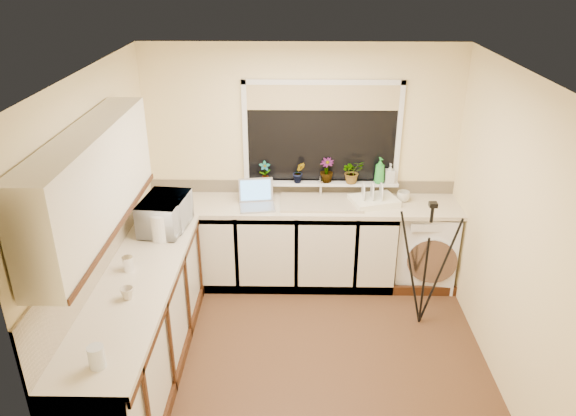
{
  "coord_description": "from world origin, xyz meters",
  "views": [
    {
      "loc": [
        -0.05,
        -3.87,
        3.2
      ],
      "look_at": [
        -0.13,
        0.55,
        1.15
      ],
      "focal_mm": 34.23,
      "sensor_mm": 36.0,
      "label": 1
    }
  ],
  "objects_px": {
    "glass_jug": "(97,357)",
    "soap_bottle_green": "(380,170)",
    "washing_machine": "(426,245)",
    "plant_d": "(352,172)",
    "microwave": "(165,214)",
    "cup_left": "(127,293)",
    "dish_rack": "(374,201)",
    "tripod": "(426,265)",
    "plant_b": "(299,172)",
    "laptop": "(257,199)",
    "plant_c": "(327,170)",
    "steel_jar": "(128,264)",
    "cup_back": "(403,196)",
    "kettle": "(161,227)",
    "soap_bottle_clear": "(390,173)",
    "plant_a": "(265,172)"
  },
  "relations": [
    {
      "from": "glass_jug",
      "to": "laptop",
      "type": "bearing_deg",
      "value": 71.36
    },
    {
      "from": "steel_jar",
      "to": "plant_d",
      "type": "height_order",
      "value": "plant_d"
    },
    {
      "from": "steel_jar",
      "to": "plant_b",
      "type": "relative_size",
      "value": 0.53
    },
    {
      "from": "plant_c",
      "to": "tripod",
      "type": "bearing_deg",
      "value": -47.73
    },
    {
      "from": "tripod",
      "to": "plant_b",
      "type": "height_order",
      "value": "plant_b"
    },
    {
      "from": "soap_bottle_green",
      "to": "soap_bottle_clear",
      "type": "xyz_separation_m",
      "value": [
        0.11,
        0.01,
        -0.03
      ]
    },
    {
      "from": "steel_jar",
      "to": "cup_back",
      "type": "bearing_deg",
      "value": 29.78
    },
    {
      "from": "plant_a",
      "to": "cup_back",
      "type": "distance_m",
      "value": 1.44
    },
    {
      "from": "laptop",
      "to": "cup_back",
      "type": "bearing_deg",
      "value": -3.43
    },
    {
      "from": "soap_bottle_clear",
      "to": "steel_jar",
      "type": "bearing_deg",
      "value": -146.43
    },
    {
      "from": "laptop",
      "to": "steel_jar",
      "type": "distance_m",
      "value": 1.58
    },
    {
      "from": "plant_a",
      "to": "cup_back",
      "type": "relative_size",
      "value": 1.65
    },
    {
      "from": "cup_back",
      "to": "kettle",
      "type": "bearing_deg",
      "value": -159.31
    },
    {
      "from": "plant_c",
      "to": "soap_bottle_green",
      "type": "distance_m",
      "value": 0.54
    },
    {
      "from": "steel_jar",
      "to": "kettle",
      "type": "bearing_deg",
      "value": 74.32
    },
    {
      "from": "kettle",
      "to": "microwave",
      "type": "height_order",
      "value": "microwave"
    },
    {
      "from": "plant_d",
      "to": "soap_bottle_green",
      "type": "xyz_separation_m",
      "value": [
        0.28,
        -0.0,
        0.01
      ]
    },
    {
      "from": "washing_machine",
      "to": "steel_jar",
      "type": "distance_m",
      "value": 3.07
    },
    {
      "from": "plant_b",
      "to": "plant_d",
      "type": "xyz_separation_m",
      "value": [
        0.55,
        0.01,
        0.01
      ]
    },
    {
      "from": "cup_left",
      "to": "cup_back",
      "type": "bearing_deg",
      "value": 37.62
    },
    {
      "from": "washing_machine",
      "to": "tripod",
      "type": "distance_m",
      "value": 0.81
    },
    {
      "from": "plant_d",
      "to": "washing_machine",
      "type": "bearing_deg",
      "value": -12.73
    },
    {
      "from": "laptop",
      "to": "plant_d",
      "type": "height_order",
      "value": "plant_d"
    },
    {
      "from": "plant_c",
      "to": "plant_d",
      "type": "relative_size",
      "value": 1.03
    },
    {
      "from": "kettle",
      "to": "dish_rack",
      "type": "relative_size",
      "value": 0.53
    },
    {
      "from": "washing_machine",
      "to": "soap_bottle_green",
      "type": "distance_m",
      "value": 0.94
    },
    {
      "from": "microwave",
      "to": "plant_b",
      "type": "xyz_separation_m",
      "value": [
        1.22,
        0.78,
        0.11
      ]
    },
    {
      "from": "kettle",
      "to": "plant_a",
      "type": "height_order",
      "value": "plant_a"
    },
    {
      "from": "plant_b",
      "to": "cup_left",
      "type": "xyz_separation_m",
      "value": [
        -1.26,
        -1.91,
        -0.22
      ]
    },
    {
      "from": "dish_rack",
      "to": "tripod",
      "type": "distance_m",
      "value": 0.89
    },
    {
      "from": "kettle",
      "to": "plant_d",
      "type": "xyz_separation_m",
      "value": [
        1.76,
        0.99,
        0.15
      ]
    },
    {
      "from": "soap_bottle_clear",
      "to": "cup_left",
      "type": "bearing_deg",
      "value": -138.69
    },
    {
      "from": "glass_jug",
      "to": "microwave",
      "type": "xyz_separation_m",
      "value": [
        0.01,
        1.87,
        0.08
      ]
    },
    {
      "from": "microwave",
      "to": "cup_left",
      "type": "xyz_separation_m",
      "value": [
        -0.04,
        -1.14,
        -0.11
      ]
    },
    {
      "from": "plant_d",
      "to": "cup_back",
      "type": "relative_size",
      "value": 1.83
    },
    {
      "from": "tripod",
      "to": "plant_a",
      "type": "distance_m",
      "value": 1.86
    },
    {
      "from": "steel_jar",
      "to": "cup_back",
      "type": "distance_m",
      "value": 2.8
    },
    {
      "from": "soap_bottle_green",
      "to": "cup_back",
      "type": "xyz_separation_m",
      "value": [
        0.24,
        -0.13,
        -0.23
      ]
    },
    {
      "from": "washing_machine",
      "to": "cup_left",
      "type": "distance_m",
      "value": 3.17
    },
    {
      "from": "washing_machine",
      "to": "plant_d",
      "type": "height_order",
      "value": "plant_d"
    },
    {
      "from": "washing_machine",
      "to": "kettle",
      "type": "xyz_separation_m",
      "value": [
        -2.56,
        -0.81,
        0.6
      ]
    },
    {
      "from": "glass_jug",
      "to": "soap_bottle_green",
      "type": "height_order",
      "value": "soap_bottle_green"
    },
    {
      "from": "plant_d",
      "to": "soap_bottle_green",
      "type": "relative_size",
      "value": 0.9
    },
    {
      "from": "laptop",
      "to": "plant_b",
      "type": "bearing_deg",
      "value": 22.02
    },
    {
      "from": "dish_rack",
      "to": "plant_d",
      "type": "height_order",
      "value": "plant_d"
    },
    {
      "from": "plant_d",
      "to": "soap_bottle_green",
      "type": "distance_m",
      "value": 0.28
    },
    {
      "from": "steel_jar",
      "to": "washing_machine",
      "type": "bearing_deg",
      "value": 26.34
    },
    {
      "from": "washing_machine",
      "to": "tripod",
      "type": "relative_size",
      "value": 0.67
    },
    {
      "from": "laptop",
      "to": "steel_jar",
      "type": "relative_size",
      "value": 3.26
    },
    {
      "from": "washing_machine",
      "to": "plant_b",
      "type": "bearing_deg",
      "value": -178.38
    }
  ]
}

